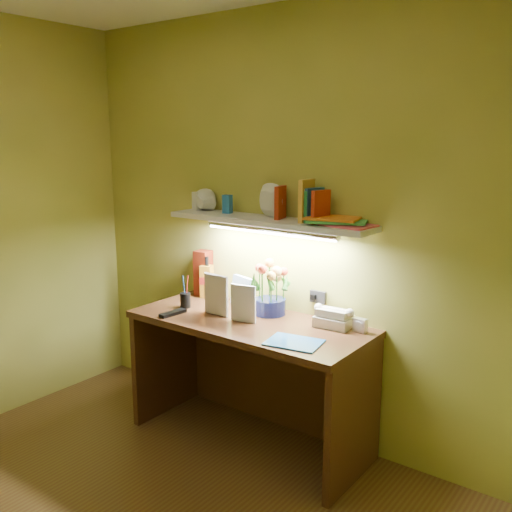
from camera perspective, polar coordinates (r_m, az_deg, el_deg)
The scene contains 13 objects.
desk at distance 3.40m, azimuth -0.69°, elevation -12.46°, with size 1.40×0.60×0.75m, color #3C1E10.
flower_bouquet at distance 3.33m, azimuth 1.42°, elevation -3.15°, with size 0.20×0.20×0.32m, color #0D133A, non-canonical shape.
telephone at distance 3.17m, azimuth 7.79°, elevation -6.00°, with size 0.19×0.15×0.12m, color beige, non-canonical shape.
desk_clock at distance 3.11m, azimuth 10.36°, elevation -6.82°, with size 0.07×0.04×0.07m, color silver.
whisky_bottle at distance 3.69m, azimuth -4.94°, elevation -2.11°, with size 0.07×0.07×0.27m, color #B27518, non-canonical shape.
whisky_box at distance 3.74m, azimuth -5.28°, elevation -1.70°, with size 0.10×0.10×0.30m, color #551507.
pen_cup at distance 3.50m, azimuth -7.10°, elevation -3.91°, with size 0.06×0.06×0.15m, color black.
art_card at distance 3.50m, azimuth -1.37°, elevation -3.58°, with size 0.18×0.04×0.18m, color white, non-canonical shape.
tv_remote at distance 3.39m, azimuth -8.31°, elevation -5.68°, with size 0.05×0.17×0.02m, color black.
blue_folder at distance 2.92m, azimuth 3.83°, elevation -8.62°, with size 0.27×0.20×0.01m, color blue.
desk_book_a at distance 3.39m, azimuth -5.16°, elevation -3.62°, with size 0.18×0.02×0.24m, color beige.
desk_book_b at distance 3.24m, azimuth -2.53°, elevation -4.58°, with size 0.16×0.02×0.22m, color silver.
wall_shelf at distance 3.27m, azimuth 1.13°, elevation 4.18°, with size 1.30×0.32×0.26m.
Camera 1 is at (1.88, -1.25, 1.77)m, focal length 40.00 mm.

